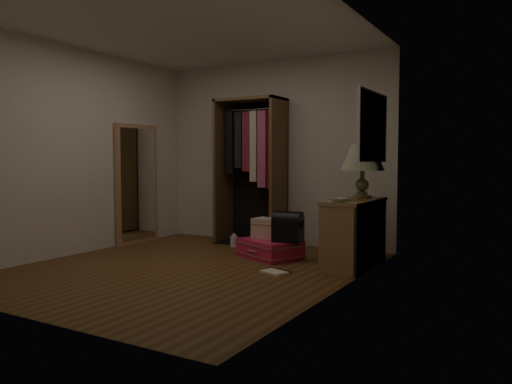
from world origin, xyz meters
TOP-DOWN VIEW (x-y plane):
  - ground at (0.00, 0.00)m, footprint 4.00×4.00m
  - room_walls at (0.08, 0.04)m, footprint 3.52×4.02m
  - console_bookshelf at (1.54, 1.04)m, footprint 0.42×1.12m
  - open_wardrobe at (-0.23, 1.77)m, footprint 0.95×0.50m
  - floor_mirror at (-1.70, 1.00)m, footprint 0.06×0.80m
  - pink_suitcase at (0.48, 0.97)m, footprint 0.89×0.78m
  - train_case at (0.42, 1.05)m, footprint 0.39×0.29m
  - black_bag at (0.75, 0.92)m, footprint 0.36×0.25m
  - table_lamp at (1.54, 1.24)m, footprint 0.53×0.53m
  - brass_tray at (1.54, 0.94)m, footprint 0.37×0.37m
  - ceramic_bowl at (1.49, 0.63)m, footprint 0.22×0.22m
  - white_jug at (-0.32, 1.41)m, footprint 0.12×0.12m
  - floor_book at (0.93, 0.29)m, footprint 0.33×0.29m

SIDE VIEW (x-z plane):
  - ground at x=0.00m, z-range 0.00..0.00m
  - floor_book at x=0.93m, z-range 0.00..0.02m
  - white_jug at x=-0.32m, z-range -0.01..0.17m
  - pink_suitcase at x=0.48m, z-range 0.00..0.22m
  - train_case at x=0.42m, z-range 0.22..0.48m
  - console_bookshelf at x=1.54m, z-range 0.02..0.77m
  - black_bag at x=0.75m, z-range 0.23..0.60m
  - brass_tray at x=1.54m, z-range 0.75..0.77m
  - ceramic_bowl at x=1.49m, z-range 0.75..0.79m
  - floor_mirror at x=-1.70m, z-range 0.00..1.70m
  - open_wardrobe at x=-0.23m, z-range 0.17..2.22m
  - table_lamp at x=1.54m, z-range 0.89..1.52m
  - room_walls at x=0.08m, z-range 0.20..2.80m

